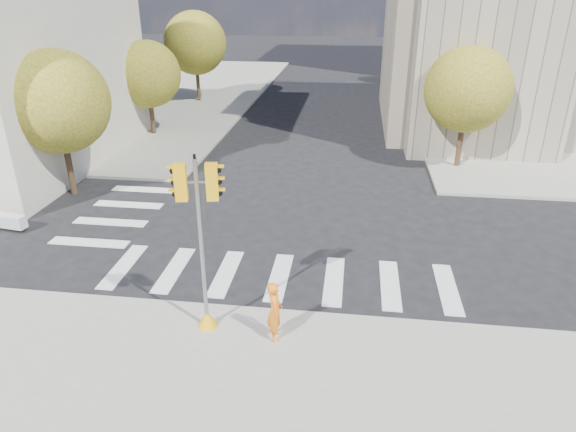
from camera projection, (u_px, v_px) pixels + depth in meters
The scene contains 12 objects.
ground at pixel (290, 249), 18.70m from camera, with size 160.00×160.00×0.00m, color black.
sidewalk_far_left at pixel (100, 93), 44.48m from camera, with size 28.00×40.00×0.15m, color gray.
tree_lw_near at pixel (57, 102), 21.80m from camera, with size 4.40×4.40×6.41m.
tree_lw_mid at pixel (147, 74), 31.00m from camera, with size 4.00×4.00×5.77m.
tree_lw_far at pixel (195, 43), 39.69m from camera, with size 4.80×4.80×6.95m.
tree_re_near at pixel (468, 90), 25.13m from camera, with size 4.20×4.20×6.16m.
tree_re_mid at pixel (436, 53), 35.83m from camera, with size 4.60×4.60×6.66m.
tree_re_far at pixel (419, 42), 46.85m from camera, with size 4.00×4.00×5.88m.
lamp_near at pixel (465, 67), 28.46m from camera, with size 0.35×0.18×8.11m.
lamp_far at pixel (433, 40), 41.08m from camera, with size 0.35×0.18×8.11m.
traffic_signal at pixel (202, 259), 13.37m from camera, with size 1.08×0.56×4.98m.
photographer at pixel (275, 311), 13.45m from camera, with size 0.62×0.41×1.71m, color orange.
Camera 1 is at (2.08, -16.37, 8.87)m, focal length 32.00 mm.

